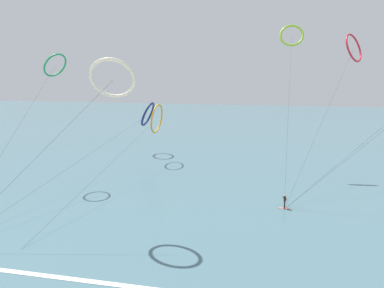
# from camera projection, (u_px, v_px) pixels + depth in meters

# --- Properties ---
(sea_water) EXTENTS (400.00, 200.00, 0.08)m
(sea_water) POSITION_uv_depth(u_px,v_px,m) (257.00, 125.00, 116.34)
(sea_water) COLOR #476B75
(sea_water) RESTS_ON ground
(surfer_coral) EXTENTS (1.40, 0.62, 1.70)m
(surfer_coral) POSITION_uv_depth(u_px,v_px,m) (285.00, 203.00, 39.60)
(surfer_coral) COLOR #EA7260
(surfer_coral) RESTS_ON ground
(kite_ivory) EXTENTS (14.81, 11.22, 17.04)m
(kite_ivory) POSITION_uv_depth(u_px,v_px,m) (113.00, 79.00, 32.20)
(kite_ivory) COLOR silver
(kite_ivory) RESTS_ON ground
(kite_navy) EXTENTS (3.40, 44.55, 10.74)m
(kite_navy) POSITION_uv_depth(u_px,v_px,m) (148.00, 114.00, 69.22)
(kite_navy) COLOR navy
(kite_navy) RESTS_ON ground
(kite_crimson) EXTENTS (11.29, 21.72, 22.12)m
(kite_crimson) POSITION_uv_depth(u_px,v_px,m) (354.00, 48.00, 51.96)
(kite_crimson) COLOR red
(kite_crimson) RESTS_ON ground
(kite_lime) EXTENTS (3.95, 19.76, 23.78)m
(kite_lime) POSITION_uv_depth(u_px,v_px,m) (292.00, 36.00, 53.40)
(kite_lime) COLOR #8CC62D
(kite_lime) RESTS_ON ground
(kite_amber) EXTENTS (1.13, 37.68, 10.84)m
(kite_amber) POSITION_uv_depth(u_px,v_px,m) (157.00, 119.00, 61.46)
(kite_amber) COLOR orange
(kite_amber) RESTS_ON ground
(kite_emerald) EXTENTS (4.73, 23.72, 18.70)m
(kite_emerald) POSITION_uv_depth(u_px,v_px,m) (55.00, 65.00, 47.55)
(kite_emerald) COLOR #199351
(kite_emerald) RESTS_ON ground
(wave_crest_mid) EXTENTS (16.58, 1.59, 0.12)m
(wave_crest_mid) POSITION_uv_depth(u_px,v_px,m) (92.00, 282.00, 25.16)
(wave_crest_mid) COLOR white
(wave_crest_mid) RESTS_ON ground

